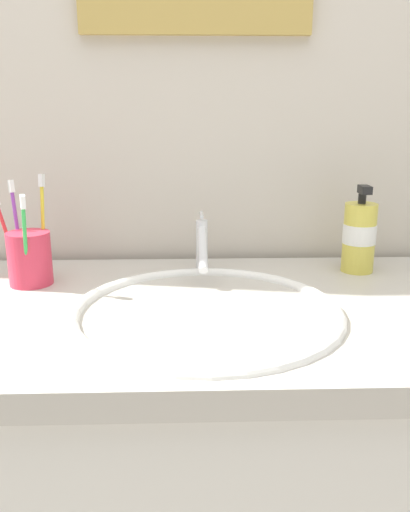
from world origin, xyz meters
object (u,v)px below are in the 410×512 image
object	(u,v)px
toothbrush_red	(6,231)
soap_dispenser	(359,236)
toothbrush_cup	(30,258)
faucet	(202,246)
toothbrush_green	(25,236)
toothbrush_purple	(17,223)
toothbrush_yellow	(43,220)

from	to	relation	value
toothbrush_red	soap_dispenser	world-z (taller)	soap_dispenser
toothbrush_cup	toothbrush_red	distance (m)	0.07
faucet	toothbrush_green	distance (m)	0.34
faucet	toothbrush_red	bearing A→B (deg)	-175.05
faucet	toothbrush_purple	size ratio (longest dim) A/B	0.85
faucet	soap_dispenser	xyz separation A→B (m)	(0.32, 0.01, 0.01)
faucet	toothbrush_cup	xyz separation A→B (m)	(-0.33, -0.05, -0.01)
toothbrush_green	soap_dispenser	world-z (taller)	toothbrush_green
toothbrush_yellow	soap_dispenser	distance (m)	0.64
toothbrush_cup	soap_dispenser	distance (m)	0.66
toothbrush_cup	toothbrush_yellow	xyz separation A→B (m)	(0.02, 0.03, 0.07)
toothbrush_red	soap_dispenser	distance (m)	0.71
soap_dispenser	toothbrush_green	bearing A→B (deg)	-170.52
toothbrush_cup	soap_dispenser	size ratio (longest dim) A/B	0.57
faucet	toothbrush_yellow	bearing A→B (deg)	-176.13
toothbrush_red	toothbrush_yellow	world-z (taller)	toothbrush_yellow
toothbrush_cup	toothbrush_purple	world-z (taller)	toothbrush_purple
toothbrush_red	toothbrush_yellow	bearing A→B (deg)	9.73
toothbrush_red	soap_dispenser	size ratio (longest dim) A/B	0.94
toothbrush_cup	soap_dispenser	world-z (taller)	soap_dispenser
toothbrush_purple	toothbrush_red	distance (m)	0.02
toothbrush_red	toothbrush_yellow	xyz separation A→B (m)	(0.07, 0.01, 0.02)
toothbrush_purple	toothbrush_red	xyz separation A→B (m)	(-0.02, -0.01, -0.01)
toothbrush_purple	toothbrush_yellow	distance (m)	0.05
toothbrush_cup	soap_dispenser	xyz separation A→B (m)	(0.66, 0.06, 0.02)
toothbrush_purple	toothbrush_green	xyz separation A→B (m)	(0.04, -0.07, -0.01)
faucet	toothbrush_red	world-z (taller)	toothbrush_red
toothbrush_green	toothbrush_yellow	xyz separation A→B (m)	(0.01, 0.07, 0.01)
toothbrush_red	toothbrush_cup	bearing A→B (deg)	-21.45
toothbrush_cup	toothbrush_green	xyz separation A→B (m)	(0.01, -0.04, 0.06)
toothbrush_purple	toothbrush_red	bearing A→B (deg)	-151.84
toothbrush_purple	toothbrush_green	bearing A→B (deg)	-63.17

